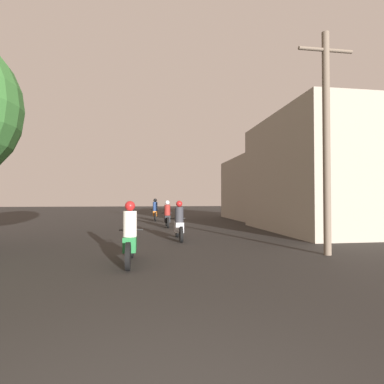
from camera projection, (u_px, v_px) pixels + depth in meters
motorcycle_green at (130, 238)px, 7.14m from camera, size 0.60×2.02×1.50m
motorcycle_silver at (179, 224)px, 11.31m from camera, size 0.60×2.06×1.48m
motorcycle_black at (167, 216)px, 16.34m from camera, size 0.60×1.82×1.46m
motorcycle_orange at (155, 212)px, 21.13m from camera, size 0.60×1.93×1.56m
building_right_near at (330, 174)px, 14.44m from camera, size 5.97×7.42×5.46m
building_right_far at (260, 189)px, 22.80m from camera, size 4.33×7.02×4.58m
utility_pole_near at (326, 137)px, 8.30m from camera, size 1.60×0.20×6.21m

